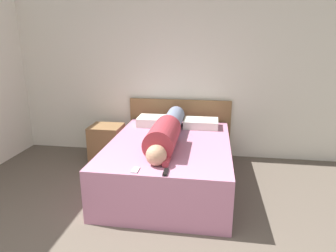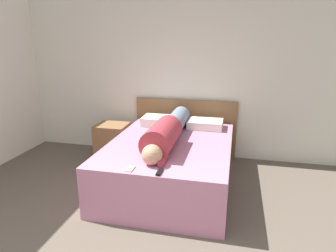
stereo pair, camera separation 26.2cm
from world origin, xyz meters
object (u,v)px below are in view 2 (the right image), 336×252
Objects in this scene: nightstand at (113,141)px; tv_remote at (159,172)px; bed at (171,163)px; pillow_near_headboard at (160,121)px; cell_phone at (130,169)px; pillow_second at (205,124)px; person_lying at (167,131)px.

nightstand is 2.03m from tv_remote.
bed is 3.88× the size of pillow_near_headboard.
tv_remote reaches higher than bed.
nightstand is 3.70× the size of tv_remote.
bed is 3.64× the size of nightstand.
nightstand is 1.86m from cell_phone.
cell_phone reaches higher than nightstand.
bed is 13.48× the size of tv_remote.
bed is at bearing -65.88° from pillow_near_headboard.
pillow_second is at bearing 0.00° from pillow_near_headboard.
pillow_second is (0.39, 0.76, -0.09)m from person_lying.
person_lying is 0.89m from cell_phone.
bed is 0.86m from pillow_near_headboard.
person_lying is at bearing 78.16° from cell_phone.
person_lying is (-0.03, -0.05, 0.45)m from bed.
pillow_near_headboard is 1.05× the size of pillow_second.
nightstand is 0.87m from pillow_near_headboard.
tv_remote is (1.19, -1.61, 0.33)m from nightstand.
pillow_near_headboard is at bearing 104.15° from tv_remote.
bed is 15.55× the size of cell_phone.
pillow_second is 1.66m from tv_remote.
person_lying reaches higher than pillow_second.
pillow_near_headboard is 1.62m from cell_phone.
cell_phone is at bearing -60.95° from nightstand.
nightstand is at bearing 119.05° from cell_phone.
pillow_near_headboard reaches higher than cell_phone.
tv_remote is at bearing -99.21° from pillow_second.
pillow_near_headboard is 3.48× the size of tv_remote.
pillow_second is at bearing 63.30° from bed.
nightstand is at bearing 126.45° from tv_remote.
pillow_second is at bearing 80.79° from tv_remote.
person_lying is at bearing -117.14° from pillow_second.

